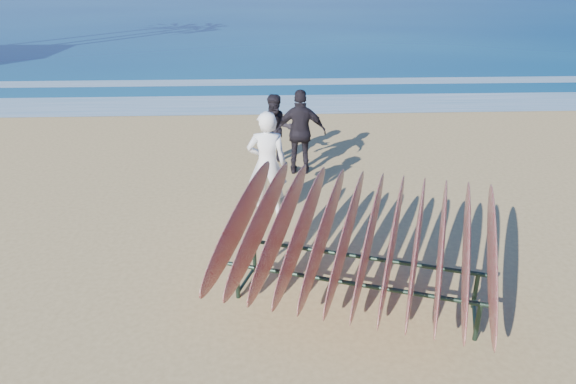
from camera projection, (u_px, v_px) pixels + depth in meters
name	position (u px, v px, depth m)	size (l,w,h in m)	color
ground	(291.00, 276.00, 7.22)	(120.00, 120.00, 0.00)	tan
ocean	(266.00, 7.00, 57.58)	(160.00, 160.00, 0.00)	navy
foam_near	(275.00, 104.00, 16.37)	(160.00, 160.00, 0.00)	white
foam_far	(273.00, 82.00, 19.58)	(160.00, 160.00, 0.00)	white
surfboard_rack	(358.00, 238.00, 6.28)	(3.87, 3.56, 1.58)	#1D2E24
person_white	(267.00, 164.00, 8.72)	(0.68, 0.44, 1.85)	white
person_dark_a	(276.00, 130.00, 11.09)	(0.75, 0.59, 1.55)	black
person_dark_b	(301.00, 132.00, 10.56)	(1.04, 0.43, 1.77)	black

